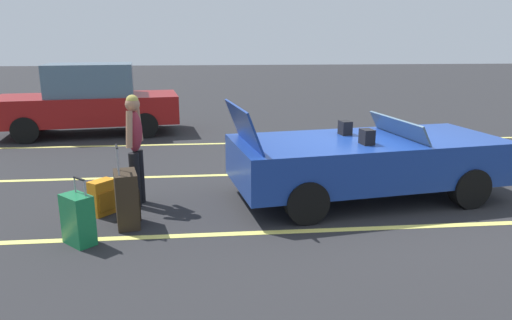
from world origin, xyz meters
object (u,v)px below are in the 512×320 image
(convertible_car, at_px, (378,160))
(suitcase_large_black, at_px, (127,199))
(parked_sedan_near, at_px, (90,100))
(suitcase_medium_bright, at_px, (78,220))
(suitcase_small_carryon, at_px, (102,198))
(traveler_person, at_px, (135,144))

(convertible_car, distance_m, suitcase_large_black, 3.82)
(suitcase_large_black, bearing_deg, convertible_car, -0.03)
(suitcase_large_black, bearing_deg, parked_sedan_near, 93.74)
(suitcase_medium_bright, bearing_deg, suitcase_small_carryon, -138.90)
(convertible_car, height_order, parked_sedan_near, parked_sedan_near)
(suitcase_small_carryon, height_order, traveler_person, traveler_person)
(suitcase_small_carryon, distance_m, traveler_person, 0.89)
(suitcase_medium_bright, xyz_separation_m, parked_sedan_near, (-1.49, 7.02, 0.58))
(convertible_car, bearing_deg, suitcase_large_black, -175.39)
(convertible_car, bearing_deg, suitcase_small_carryon, 177.06)
(suitcase_large_black, xyz_separation_m, parked_sedan_near, (-1.98, 6.49, 0.52))
(suitcase_large_black, bearing_deg, traveler_person, 75.62)
(suitcase_large_black, xyz_separation_m, suitcase_medium_bright, (-0.49, -0.53, -0.06))
(suitcase_medium_bright, distance_m, traveler_person, 1.58)
(convertible_car, height_order, suitcase_medium_bright, convertible_car)
(suitcase_medium_bright, distance_m, suitcase_small_carryon, 1.00)
(convertible_car, height_order, suitcase_small_carryon, convertible_car)
(convertible_car, bearing_deg, parked_sedan_near, 126.76)
(suitcase_medium_bright, height_order, suitcase_small_carryon, suitcase_medium_bright)
(convertible_car, xyz_separation_m, traveler_person, (-3.69, -0.04, 0.34))
(traveler_person, height_order, parked_sedan_near, parked_sedan_near)
(convertible_car, relative_size, suitcase_large_black, 3.96)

